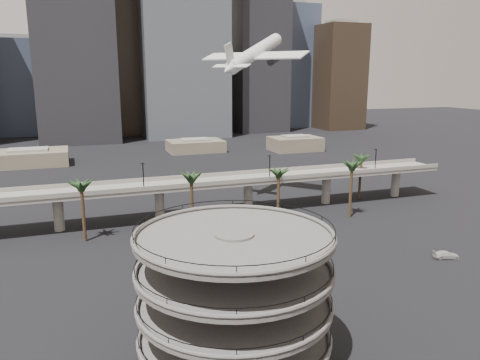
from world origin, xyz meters
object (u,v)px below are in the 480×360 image
object	(u,v)px
car_a	(301,265)
car_b	(272,259)
parking_ramp	(234,288)
overpass	(205,186)
airborne_jet	(255,53)
car_c	(446,255)

from	to	relation	value
car_a	car_b	distance (m)	5.51
parking_ramp	overpass	bearing A→B (deg)	77.57
airborne_jet	car_c	bearing A→B (deg)	-114.35
car_a	car_c	xyz separation A→B (m)	(27.45, -4.64, -0.04)
airborne_jet	car_b	world-z (taller)	airborne_jet
overpass	car_c	size ratio (longest dim) A/B	28.01
car_c	car_b	bearing A→B (deg)	93.55
airborne_jet	car_a	bearing A→B (deg)	-143.25
parking_ramp	car_c	world-z (taller)	parking_ramp
parking_ramp	car_c	distance (m)	51.61
airborne_jet	car_c	size ratio (longest dim) A/B	5.81
airborne_jet	parking_ramp	bearing A→B (deg)	-154.13
car_b	overpass	bearing A→B (deg)	-18.17
car_c	parking_ramp	bearing A→B (deg)	129.40
parking_ramp	overpass	xyz separation A→B (m)	(13.00, 59.00, -2.50)
parking_ramp	car_b	distance (m)	32.31
car_a	car_c	world-z (taller)	car_a
overpass	airborne_jet	size ratio (longest dim) A/B	4.82
overpass	airborne_jet	bearing A→B (deg)	37.57
car_a	overpass	bearing A→B (deg)	20.75
parking_ramp	overpass	distance (m)	60.46
airborne_jet	car_b	distance (m)	61.85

